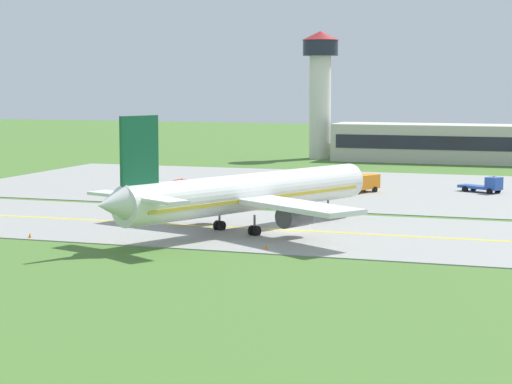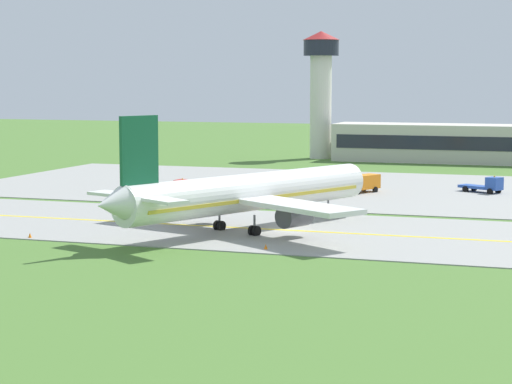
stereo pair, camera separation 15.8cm
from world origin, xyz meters
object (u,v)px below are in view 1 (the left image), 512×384
object	(u,v)px
service_truck_baggage	(362,183)
service_truck_fuel	(486,185)
service_truck_pushback	(265,186)
airplane_lead	(247,193)
control_tower	(320,82)
service_truck_catering	(190,189)

from	to	relation	value
service_truck_baggage	service_truck_fuel	size ratio (longest dim) A/B	0.95
service_truck_fuel	service_truck_pushback	distance (m)	31.80
airplane_lead	service_truck_baggage	xyz separation A→B (m)	(3.84, 38.69, -2.60)
control_tower	service_truck_fuel	bearing A→B (deg)	-53.95
service_truck_baggage	service_truck_fuel	bearing A→B (deg)	18.10
control_tower	service_truck_baggage	bearing A→B (deg)	-69.56
service_truck_baggage	service_truck_catering	distance (m)	24.59
service_truck_catering	service_truck_pushback	xyz separation A→B (m)	(9.69, 3.53, 0.35)
airplane_lead	service_truck_pushback	world-z (taller)	airplane_lead
airplane_lead	service_truck_pushback	distance (m)	30.76
service_truck_catering	service_truck_baggage	bearing A→B (deg)	30.63
service_truck_fuel	service_truck_baggage	bearing A→B (deg)	-161.90
service_truck_catering	control_tower	bearing A→B (deg)	90.55
service_truck_baggage	service_truck_pushback	size ratio (longest dim) A/B	1.02
service_truck_baggage	service_truck_catering	bearing A→B (deg)	-149.37
service_truck_fuel	service_truck_catering	size ratio (longest dim) A/B	1.01
airplane_lead	control_tower	size ratio (longest dim) A/B	1.44
control_tower	service_truck_pushback	bearing A→B (deg)	-81.28
service_truck_pushback	control_tower	size ratio (longest dim) A/B	0.24
airplane_lead	service_truck_baggage	distance (m)	38.96
service_truck_pushback	control_tower	bearing A→B (deg)	98.72
airplane_lead	service_truck_fuel	bearing A→B (deg)	64.93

